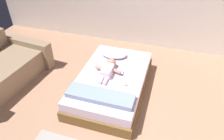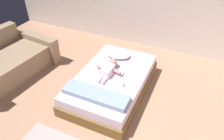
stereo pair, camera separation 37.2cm
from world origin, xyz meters
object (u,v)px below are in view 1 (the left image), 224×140
(baby, at_px, (108,69))
(baby_bottle, at_px, (125,83))
(pillow, at_px, (114,53))
(toothbrush, at_px, (123,73))
(bed, at_px, (112,83))

(baby, xyz_separation_m, baby_bottle, (0.37, -0.26, -0.04))
(pillow, xyz_separation_m, baby_bottle, (0.44, -0.81, -0.02))
(toothbrush, relative_size, baby_bottle, 1.07)
(bed, relative_size, pillow, 3.73)
(pillow, bearing_deg, baby, -83.10)
(pillow, distance_m, baby_bottle, 0.92)
(bed, relative_size, baby_bottle, 16.23)
(pillow, xyz_separation_m, baby, (0.07, -0.55, 0.02))
(baby, relative_size, baby_bottle, 5.29)
(bed, distance_m, baby_bottle, 0.42)
(baby, distance_m, baby_bottle, 0.45)
(pillow, relative_size, toothbrush, 4.05)
(baby, xyz_separation_m, toothbrush, (0.27, 0.04, -0.07))
(bed, distance_m, pillow, 0.67)
(baby_bottle, bearing_deg, toothbrush, 108.85)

